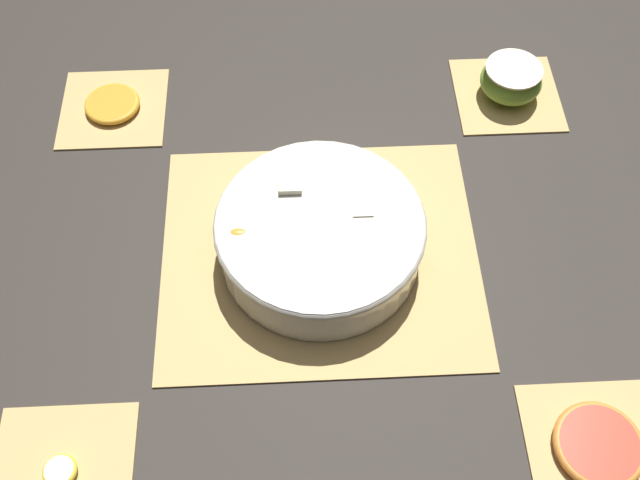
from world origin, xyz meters
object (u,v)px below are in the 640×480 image
(orange_slice_whole, at_px, (112,104))
(banana_coin_single, at_px, (60,471))
(apple_half, at_px, (511,80))
(grapefruit_slice, at_px, (599,445))
(fruit_salad_bowl, at_px, (320,235))

(orange_slice_whole, xyz_separation_m, banana_coin_single, (-0.00, 0.53, -0.00))
(apple_half, bearing_deg, orange_slice_whole, -0.00)
(orange_slice_whole, bearing_deg, grapefruit_slice, 137.54)
(fruit_salad_bowl, height_order, apple_half, fruit_salad_bowl)
(apple_half, distance_m, grapefruit_slice, 0.53)
(fruit_salad_bowl, bearing_deg, orange_slice_whole, -42.53)
(banana_coin_single, bearing_deg, orange_slice_whole, -90.00)
(grapefruit_slice, bearing_deg, apple_half, -90.00)
(fruit_salad_bowl, distance_m, apple_half, 0.39)
(grapefruit_slice, bearing_deg, orange_slice_whole, -42.46)
(fruit_salad_bowl, distance_m, orange_slice_whole, 0.40)
(apple_half, distance_m, banana_coin_single, 0.79)
(apple_half, relative_size, orange_slice_whole, 1.12)
(apple_half, xyz_separation_m, orange_slice_whole, (0.58, -0.00, -0.02))
(orange_slice_whole, xyz_separation_m, grapefruit_slice, (-0.58, 0.53, 0.00))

